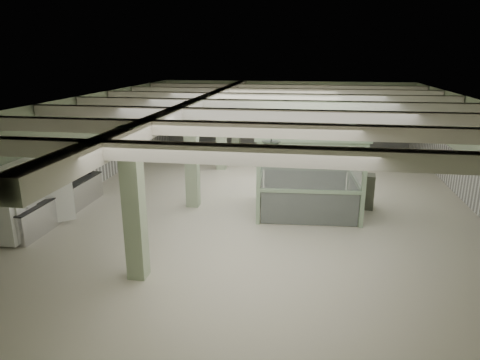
# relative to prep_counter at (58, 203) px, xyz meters

# --- Properties ---
(floor) EXTENTS (20.00, 20.00, 0.00)m
(floor) POSITION_rel_prep_counter_xyz_m (6.54, 2.71, -0.46)
(floor) COLOR beige
(floor) RESTS_ON ground
(ceiling) EXTENTS (14.00, 20.00, 0.02)m
(ceiling) POSITION_rel_prep_counter_xyz_m (6.54, 2.71, 3.14)
(ceiling) COLOR white
(ceiling) RESTS_ON wall_back
(wall_back) EXTENTS (14.00, 0.02, 3.60)m
(wall_back) POSITION_rel_prep_counter_xyz_m (6.54, 12.71, 1.34)
(wall_back) COLOR #91A383
(wall_back) RESTS_ON floor
(wall_front) EXTENTS (14.00, 0.02, 3.60)m
(wall_front) POSITION_rel_prep_counter_xyz_m (6.54, -7.29, 1.34)
(wall_front) COLOR #91A383
(wall_front) RESTS_ON floor
(wall_left) EXTENTS (0.02, 20.00, 3.60)m
(wall_left) POSITION_rel_prep_counter_xyz_m (-0.46, 2.71, 1.34)
(wall_left) COLOR #91A383
(wall_left) RESTS_ON floor
(wainscot_left) EXTENTS (0.05, 19.90, 1.50)m
(wainscot_left) POSITION_rel_prep_counter_xyz_m (-0.43, 2.71, 0.29)
(wainscot_left) COLOR silver
(wainscot_left) RESTS_ON floor
(wainscot_right) EXTENTS (0.05, 19.90, 1.50)m
(wainscot_right) POSITION_rel_prep_counter_xyz_m (13.52, 2.71, 0.29)
(wainscot_right) COLOR silver
(wainscot_right) RESTS_ON floor
(wainscot_back) EXTENTS (13.90, 0.05, 1.50)m
(wainscot_back) POSITION_rel_prep_counter_xyz_m (6.54, 12.68, 0.29)
(wainscot_back) COLOR silver
(wainscot_back) RESTS_ON floor
(girder) EXTENTS (0.45, 19.90, 0.40)m
(girder) POSITION_rel_prep_counter_xyz_m (4.04, 2.71, 2.92)
(girder) COLOR beige
(girder) RESTS_ON ceiling
(beam_a) EXTENTS (13.90, 0.35, 0.32)m
(beam_a) POSITION_rel_prep_counter_xyz_m (6.54, -4.79, 2.96)
(beam_a) COLOR beige
(beam_a) RESTS_ON ceiling
(beam_b) EXTENTS (13.90, 0.35, 0.32)m
(beam_b) POSITION_rel_prep_counter_xyz_m (6.54, -2.29, 2.96)
(beam_b) COLOR beige
(beam_b) RESTS_ON ceiling
(beam_c) EXTENTS (13.90, 0.35, 0.32)m
(beam_c) POSITION_rel_prep_counter_xyz_m (6.54, 0.21, 2.96)
(beam_c) COLOR beige
(beam_c) RESTS_ON ceiling
(beam_d) EXTENTS (13.90, 0.35, 0.32)m
(beam_d) POSITION_rel_prep_counter_xyz_m (6.54, 2.71, 2.96)
(beam_d) COLOR beige
(beam_d) RESTS_ON ceiling
(beam_e) EXTENTS (13.90, 0.35, 0.32)m
(beam_e) POSITION_rel_prep_counter_xyz_m (6.54, 5.21, 2.96)
(beam_e) COLOR beige
(beam_e) RESTS_ON ceiling
(beam_f) EXTENTS (13.90, 0.35, 0.32)m
(beam_f) POSITION_rel_prep_counter_xyz_m (6.54, 7.71, 2.96)
(beam_f) COLOR beige
(beam_f) RESTS_ON ceiling
(beam_g) EXTENTS (13.90, 0.35, 0.32)m
(beam_g) POSITION_rel_prep_counter_xyz_m (6.54, 10.21, 2.96)
(beam_g) COLOR beige
(beam_g) RESTS_ON ceiling
(column_a) EXTENTS (0.42, 0.42, 3.60)m
(column_a) POSITION_rel_prep_counter_xyz_m (4.04, -3.29, 1.34)
(column_a) COLOR #A2B491
(column_a) RESTS_ON floor
(column_b) EXTENTS (0.42, 0.42, 3.60)m
(column_b) POSITION_rel_prep_counter_xyz_m (4.04, 1.71, 1.34)
(column_b) COLOR #A2B491
(column_b) RESTS_ON floor
(column_c) EXTENTS (0.42, 0.42, 3.60)m
(column_c) POSITION_rel_prep_counter_xyz_m (4.04, 6.71, 1.34)
(column_c) COLOR #A2B491
(column_c) RESTS_ON floor
(column_d) EXTENTS (0.42, 0.42, 3.60)m
(column_d) POSITION_rel_prep_counter_xyz_m (4.04, 10.71, 1.34)
(column_d) COLOR #A2B491
(column_d) RESTS_ON floor
(pendant_front) EXTENTS (0.44, 0.44, 0.22)m
(pendant_front) POSITION_rel_prep_counter_xyz_m (7.04, -2.29, 2.59)
(pendant_front) COLOR #304031
(pendant_front) RESTS_ON ceiling
(pendant_mid) EXTENTS (0.44, 0.44, 0.22)m
(pendant_mid) POSITION_rel_prep_counter_xyz_m (7.04, 3.21, 2.59)
(pendant_mid) COLOR #304031
(pendant_mid) RESTS_ON ceiling
(pendant_back) EXTENTS (0.44, 0.44, 0.22)m
(pendant_back) POSITION_rel_prep_counter_xyz_m (7.04, 8.21, 2.59)
(pendant_back) COLOR #304031
(pendant_back) RESTS_ON ceiling
(prep_counter) EXTENTS (0.82, 4.66, 0.91)m
(prep_counter) POSITION_rel_prep_counter_xyz_m (0.00, 0.00, 0.00)
(prep_counter) COLOR silver
(prep_counter) RESTS_ON floor
(pitcher_near) EXTENTS (0.21, 0.24, 0.29)m
(pitcher_near) POSITION_rel_prep_counter_xyz_m (-0.06, -0.71, 0.58)
(pitcher_near) COLOR silver
(pitcher_near) RESTS_ON prep_counter
(pitcher_far) EXTENTS (0.23, 0.25, 0.27)m
(pitcher_far) POSITION_rel_prep_counter_xyz_m (0.14, 1.91, 0.58)
(pitcher_far) COLOR silver
(pitcher_far) RESTS_ON prep_counter
(veg_colander) EXTENTS (0.46, 0.46, 0.18)m
(veg_colander) POSITION_rel_prep_counter_xyz_m (-0.11, -0.36, 0.53)
(veg_colander) COLOR #3A3A3E
(veg_colander) RESTS_ON prep_counter
(orange_bowl) EXTENTS (0.34, 0.34, 0.09)m
(orange_bowl) POSITION_rel_prep_counter_xyz_m (-0.04, 0.59, 0.49)
(orange_bowl) COLOR #B2B2B7
(orange_bowl) RESTS_ON prep_counter
(walkin_cooler) EXTENTS (1.06, 2.29, 2.10)m
(walkin_cooler) POSITION_rel_prep_counter_xyz_m (-0.08, -1.29, 0.59)
(walkin_cooler) COLOR white
(walkin_cooler) RESTS_ON floor
(guard_booth) EXTENTS (3.58, 3.09, 2.74)m
(guard_booth) POSITION_rel_prep_counter_xyz_m (7.93, 1.82, 1.37)
(guard_booth) COLOR #95B38F
(guard_booth) RESTS_ON floor
(filing_cabinet) EXTENTS (0.44, 0.58, 1.18)m
(filing_cabinet) POSITION_rel_prep_counter_xyz_m (9.99, 2.39, 0.13)
(filing_cabinet) COLOR #535648
(filing_cabinet) RESTS_ON floor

